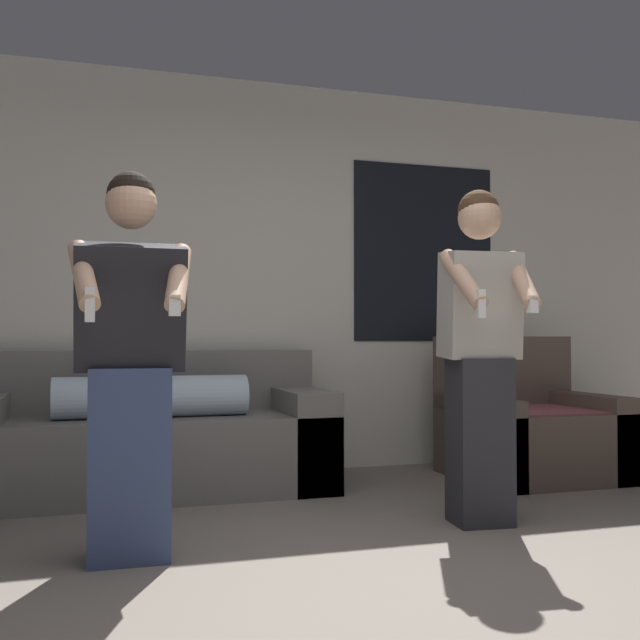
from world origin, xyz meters
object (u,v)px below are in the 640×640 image
(person_right, at_px, (480,351))
(couch, at_px, (150,439))
(person_left, at_px, (130,365))
(armchair, at_px, (527,431))

(person_right, bearing_deg, couch, 139.42)
(person_left, relative_size, person_right, 0.97)
(couch, xyz_separation_m, person_right, (1.50, -1.28, 0.54))
(armchair, height_order, person_right, person_right)
(couch, bearing_deg, person_left, -97.88)
(armchair, xyz_separation_m, person_right, (-0.94, -1.04, 0.55))
(person_right, bearing_deg, armchair, 48.01)
(person_left, distance_m, person_right, 1.70)
(armchair, height_order, person_left, person_left)
(armchair, bearing_deg, couch, 174.29)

